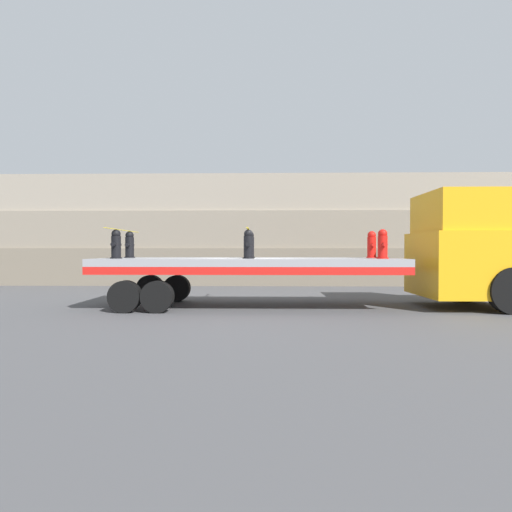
% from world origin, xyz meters
% --- Properties ---
extents(ground_plane, '(120.00, 120.00, 0.00)m').
position_xyz_m(ground_plane, '(0.00, 0.00, 0.00)').
color(ground_plane, '#474749').
extents(rock_cliff, '(60.00, 3.30, 4.99)m').
position_xyz_m(rock_cliff, '(0.00, 7.93, 2.50)').
color(rock_cliff, '#706656').
rests_on(rock_cliff, ground_plane).
extents(truck_cab, '(2.70, 2.58, 3.15)m').
position_xyz_m(truck_cab, '(6.10, 0.00, 1.55)').
color(truck_cab, orange).
rests_on(truck_cab, ground_plane).
extents(flatbed_trailer, '(8.27, 2.53, 1.35)m').
position_xyz_m(flatbed_trailer, '(-0.43, 0.00, 1.11)').
color(flatbed_trailer, gray).
rests_on(flatbed_trailer, ground_plane).
extents(fire_hydrant_black_near_0, '(0.31, 0.52, 0.78)m').
position_xyz_m(fire_hydrant_black_near_0, '(-3.54, -0.53, 1.73)').
color(fire_hydrant_black_near_0, black).
rests_on(fire_hydrant_black_near_0, flatbed_trailer).
extents(fire_hydrant_black_far_0, '(0.31, 0.52, 0.78)m').
position_xyz_m(fire_hydrant_black_far_0, '(-3.54, 0.53, 1.73)').
color(fire_hydrant_black_far_0, black).
rests_on(fire_hydrant_black_far_0, flatbed_trailer).
extents(fire_hydrant_black_near_1, '(0.31, 0.52, 0.78)m').
position_xyz_m(fire_hydrant_black_near_1, '(0.00, -0.53, 1.73)').
color(fire_hydrant_black_near_1, black).
rests_on(fire_hydrant_black_near_1, flatbed_trailer).
extents(fire_hydrant_black_far_1, '(0.31, 0.52, 0.78)m').
position_xyz_m(fire_hydrant_black_far_1, '(0.00, 0.53, 1.73)').
color(fire_hydrant_black_far_1, black).
rests_on(fire_hydrant_black_far_1, flatbed_trailer).
extents(fire_hydrant_red_near_2, '(0.31, 0.52, 0.78)m').
position_xyz_m(fire_hydrant_red_near_2, '(3.54, -0.53, 1.73)').
color(fire_hydrant_red_near_2, red).
rests_on(fire_hydrant_red_near_2, flatbed_trailer).
extents(fire_hydrant_red_far_2, '(0.31, 0.52, 0.78)m').
position_xyz_m(fire_hydrant_red_far_2, '(3.54, 0.53, 1.73)').
color(fire_hydrant_red_far_2, red).
rests_on(fire_hydrant_red_far_2, flatbed_trailer).
extents(cargo_strap_rear, '(0.05, 2.63, 0.01)m').
position_xyz_m(cargo_strap_rear, '(-3.54, 0.00, 2.14)').
color(cargo_strap_rear, yellow).
rests_on(cargo_strap_rear, fire_hydrant_black_near_0).
extents(cargo_strap_middle, '(0.05, 2.63, 0.01)m').
position_xyz_m(cargo_strap_middle, '(0.00, 0.00, 2.14)').
color(cargo_strap_middle, yellow).
rests_on(cargo_strap_middle, fire_hydrant_black_near_1).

